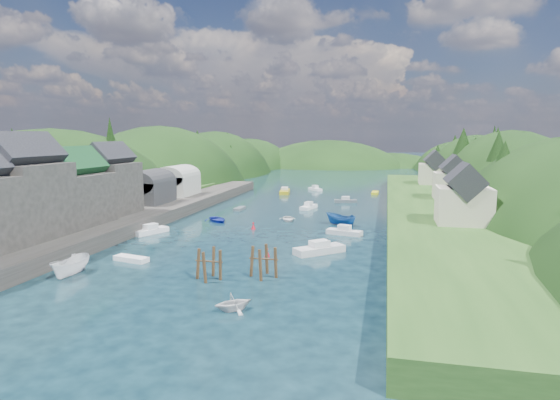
% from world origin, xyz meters
% --- Properties ---
extents(ground, '(600.00, 600.00, 0.00)m').
position_xyz_m(ground, '(0.00, 50.00, 0.00)').
color(ground, black).
rests_on(ground, ground).
extents(hillside_left, '(44.00, 245.56, 52.00)m').
position_xyz_m(hillside_left, '(-45.00, 75.00, -8.03)').
color(hillside_left, black).
rests_on(hillside_left, ground).
extents(hillside_right, '(36.00, 245.56, 48.00)m').
position_xyz_m(hillside_right, '(45.00, 75.00, -7.41)').
color(hillside_right, black).
rests_on(hillside_right, ground).
extents(far_hills, '(103.00, 68.00, 44.00)m').
position_xyz_m(far_hills, '(1.22, 174.01, -10.80)').
color(far_hills, black).
rests_on(far_hills, ground).
extents(hill_trees, '(91.73, 151.14, 12.64)m').
position_xyz_m(hill_trees, '(0.23, 64.30, 11.17)').
color(hill_trees, black).
rests_on(hill_trees, ground).
extents(quay_left, '(12.00, 110.00, 2.00)m').
position_xyz_m(quay_left, '(-24.00, 20.00, 1.00)').
color(quay_left, '#2D2B28').
rests_on(quay_left, ground).
extents(terrace_left_grass, '(12.00, 110.00, 2.50)m').
position_xyz_m(terrace_left_grass, '(-31.00, 20.00, 1.25)').
color(terrace_left_grass, '#234719').
rests_on(terrace_left_grass, ground).
extents(quayside_buildings, '(8.00, 35.84, 12.90)m').
position_xyz_m(quayside_buildings, '(-26.00, 6.39, 7.09)').
color(quayside_buildings, '#2D2B28').
rests_on(quayside_buildings, quay_left).
extents(boat_sheds, '(7.00, 21.00, 7.50)m').
position_xyz_m(boat_sheds, '(-26.00, 39.00, 5.27)').
color(boat_sheds, '#2D2D30').
rests_on(boat_sheds, quay_left).
extents(terrace_right, '(16.00, 120.00, 2.40)m').
position_xyz_m(terrace_right, '(25.00, 40.00, 1.20)').
color(terrace_right, '#234719').
rests_on(terrace_right, ground).
extents(right_bank_cottages, '(9.00, 59.24, 8.41)m').
position_xyz_m(right_bank_cottages, '(28.00, 48.33, 5.84)').
color(right_bank_cottages, beige).
rests_on(right_bank_cottages, terrace_right).
extents(piling_cluster_near, '(2.86, 2.70, 3.71)m').
position_xyz_m(piling_cluster_near, '(-0.48, -1.95, 1.28)').
color(piling_cluster_near, '#382314').
rests_on(piling_cluster_near, ground).
extents(piling_cluster_far, '(3.04, 2.85, 3.79)m').
position_xyz_m(piling_cluster_far, '(4.69, -0.02, 1.32)').
color(piling_cluster_far, '#382314').
rests_on(piling_cluster_far, ground).
extents(channel_buoy_near, '(0.70, 0.70, 1.10)m').
position_xyz_m(channel_buoy_near, '(3.05, 7.77, 0.48)').
color(channel_buoy_near, '#AF0E1B').
rests_on(channel_buoy_near, ground).
extents(channel_buoy_far, '(0.70, 0.70, 1.10)m').
position_xyz_m(channel_buoy_far, '(-3.14, 23.26, 0.48)').
color(channel_buoy_far, '#AF0E1B').
rests_on(channel_buoy_far, ground).
extents(moored_boats, '(33.86, 89.17, 2.15)m').
position_xyz_m(moored_boats, '(-1.68, 26.03, 0.59)').
color(moored_boats, silver).
rests_on(moored_boats, ground).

